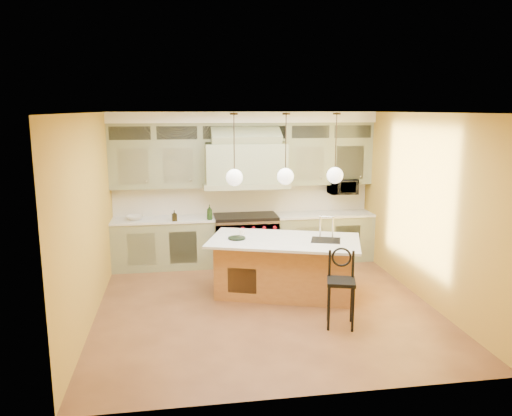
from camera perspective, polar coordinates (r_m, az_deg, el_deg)
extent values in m
plane|color=brown|center=(7.78, 1.00, -11.04)|extent=(5.00, 5.00, 0.00)
plane|color=white|center=(7.20, 1.08, 10.85)|extent=(5.00, 5.00, 0.00)
plane|color=gold|center=(9.79, -1.49, 2.43)|extent=(5.00, 0.00, 5.00)
plane|color=gold|center=(4.99, 6.04, -6.33)|extent=(5.00, 0.00, 5.00)
plane|color=gold|center=(7.35, -18.53, -1.12)|extent=(0.00, 5.00, 5.00)
plane|color=gold|center=(8.16, 18.60, 0.06)|extent=(0.00, 5.00, 5.00)
cube|color=gray|center=(9.60, -10.44, -4.03)|extent=(1.90, 0.65, 0.90)
cube|color=gray|center=(10.00, 7.64, -3.33)|extent=(1.90, 0.65, 0.90)
cube|color=white|center=(9.49, -10.54, -1.30)|extent=(1.90, 0.68, 0.04)
cube|color=white|center=(9.89, 7.71, -0.70)|extent=(1.90, 0.68, 0.04)
cube|color=silver|center=(9.81, -1.47, 1.08)|extent=(5.00, 0.04, 0.56)
cube|color=gray|center=(9.48, -11.19, 4.83)|extent=(1.75, 0.35, 0.85)
cube|color=gray|center=(9.90, 8.04, 5.20)|extent=(1.75, 0.35, 0.85)
cube|color=gray|center=(9.38, -1.23, 5.13)|extent=(1.50, 0.70, 0.75)
cube|color=gray|center=(9.43, -1.22, 2.71)|extent=(1.60, 0.76, 0.10)
cube|color=#333833|center=(9.51, -1.39, 8.68)|extent=(5.00, 0.35, 0.35)
cube|color=white|center=(9.48, -1.38, 10.34)|extent=(5.00, 0.47, 0.20)
cube|color=silver|center=(9.65, -1.19, -3.76)|extent=(1.20, 0.70, 0.90)
cube|color=black|center=(9.54, -1.20, -0.98)|extent=(1.20, 0.70, 0.06)
cube|color=silver|center=(9.26, -0.93, -2.30)|extent=(1.20, 0.06, 0.14)
cube|color=#9E6238|center=(8.12, 3.26, -6.79)|extent=(2.31, 1.61, 0.88)
cube|color=white|center=(7.94, 3.26, -3.74)|extent=(2.63, 1.93, 0.04)
cube|color=black|center=(7.95, 7.98, -3.82)|extent=(0.55, 0.52, 0.05)
cylinder|color=black|center=(6.92, 8.32, -11.31)|extent=(0.04, 0.04, 0.62)
cylinder|color=black|center=(6.93, 11.02, -11.35)|extent=(0.04, 0.04, 0.62)
cylinder|color=black|center=(7.21, 8.29, -10.33)|extent=(0.04, 0.04, 0.62)
cylinder|color=black|center=(7.23, 10.87, -10.38)|extent=(0.04, 0.04, 0.62)
cube|color=black|center=(6.95, 9.71, -8.31)|extent=(0.47, 0.47, 0.05)
torus|color=black|center=(7.01, 9.75, -5.55)|extent=(0.27, 0.11, 0.28)
imported|color=black|center=(9.99, 9.87, 2.44)|extent=(0.54, 0.37, 0.30)
imported|color=black|center=(9.22, -5.33, -0.49)|extent=(0.11, 0.11, 0.28)
imported|color=black|center=(9.22, -9.32, -0.87)|extent=(0.10, 0.10, 0.20)
imported|color=silver|center=(9.49, -13.62, -1.06)|extent=(0.33, 0.33, 0.08)
imported|color=white|center=(8.22, -1.64, -2.75)|extent=(0.10, 0.10, 0.09)
cylinder|color=#2D2319|center=(7.59, -2.55, 10.71)|extent=(0.12, 0.12, 0.03)
cylinder|color=#2D2319|center=(7.61, -2.52, 7.35)|extent=(0.02, 0.02, 0.93)
sphere|color=white|center=(7.66, -2.49, 3.51)|extent=(0.26, 0.26, 0.26)
cylinder|color=#2D2319|center=(7.72, 3.47, 10.71)|extent=(0.12, 0.12, 0.03)
cylinder|color=#2D2319|center=(7.74, 3.43, 7.41)|extent=(0.02, 0.02, 0.93)
sphere|color=white|center=(7.79, 3.38, 3.63)|extent=(0.26, 0.26, 0.26)
cylinder|color=#2D2319|center=(7.93, 9.22, 10.60)|extent=(0.12, 0.12, 0.03)
cylinder|color=#2D2319|center=(7.94, 9.12, 7.39)|extent=(0.02, 0.02, 0.93)
sphere|color=white|center=(7.99, 9.01, 3.71)|extent=(0.26, 0.26, 0.26)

